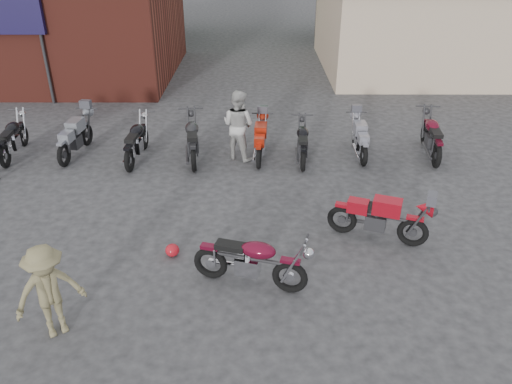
{
  "coord_description": "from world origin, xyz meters",
  "views": [
    {
      "loc": [
        0.56,
        -7.25,
        5.61
      ],
      "look_at": [
        0.54,
        1.54,
        0.9
      ],
      "focal_mm": 35.0,
      "sensor_mm": 36.0,
      "label": 1
    }
  ],
  "objects_px": {
    "person_light": "(238,125)",
    "row_bike_6": "(360,137)",
    "row_bike_2": "(136,139)",
    "row_bike_5": "(303,141)",
    "row_bike_4": "(261,139)",
    "vintage_motorcycle": "(252,258)",
    "person_tan": "(49,292)",
    "row_bike_0": "(13,136)",
    "sportbike": "(380,215)",
    "helmet": "(172,250)",
    "row_bike_1": "(75,135)",
    "row_bike_7": "(432,134)",
    "row_bike_3": "(192,137)"
  },
  "relations": [
    {
      "from": "row_bike_0",
      "to": "row_bike_5",
      "type": "distance_m",
      "value": 7.85
    },
    {
      "from": "row_bike_6",
      "to": "row_bike_5",
      "type": "bearing_deg",
      "value": 101.51
    },
    {
      "from": "row_bike_3",
      "to": "row_bike_4",
      "type": "relative_size",
      "value": 1.14
    },
    {
      "from": "person_light",
      "to": "row_bike_2",
      "type": "relative_size",
      "value": 0.93
    },
    {
      "from": "helmet",
      "to": "row_bike_3",
      "type": "bearing_deg",
      "value": 91.4
    },
    {
      "from": "row_bike_4",
      "to": "vintage_motorcycle",
      "type": "bearing_deg",
      "value": -178.05
    },
    {
      "from": "person_tan",
      "to": "row_bike_3",
      "type": "xyz_separation_m",
      "value": [
        1.37,
        6.59,
        -0.17
      ]
    },
    {
      "from": "sportbike",
      "to": "row_bike_4",
      "type": "xyz_separation_m",
      "value": [
        -2.34,
        4.04,
        -0.02
      ]
    },
    {
      "from": "row_bike_5",
      "to": "person_tan",
      "type": "bearing_deg",
      "value": 149.31
    },
    {
      "from": "helmet",
      "to": "row_bike_1",
      "type": "height_order",
      "value": "row_bike_1"
    },
    {
      "from": "person_tan",
      "to": "row_bike_0",
      "type": "bearing_deg",
      "value": 83.92
    },
    {
      "from": "row_bike_0",
      "to": "helmet",
      "type": "bearing_deg",
      "value": -138.34
    },
    {
      "from": "row_bike_2",
      "to": "row_bike_4",
      "type": "height_order",
      "value": "row_bike_2"
    },
    {
      "from": "person_tan",
      "to": "row_bike_4",
      "type": "xyz_separation_m",
      "value": [
        3.19,
        6.66,
        -0.25
      ]
    },
    {
      "from": "person_light",
      "to": "row_bike_6",
      "type": "height_order",
      "value": "person_light"
    },
    {
      "from": "row_bike_7",
      "to": "helmet",
      "type": "bearing_deg",
      "value": 132.71
    },
    {
      "from": "helmet",
      "to": "row_bike_1",
      "type": "relative_size",
      "value": 0.13
    },
    {
      "from": "row_bike_0",
      "to": "row_bike_5",
      "type": "height_order",
      "value": "row_bike_0"
    },
    {
      "from": "person_tan",
      "to": "row_bike_2",
      "type": "distance_m",
      "value": 6.54
    },
    {
      "from": "row_bike_2",
      "to": "row_bike_6",
      "type": "xyz_separation_m",
      "value": [
        6.03,
        0.31,
        -0.05
      ]
    },
    {
      "from": "row_bike_1",
      "to": "row_bike_5",
      "type": "relative_size",
      "value": 1.06
    },
    {
      "from": "row_bike_0",
      "to": "row_bike_2",
      "type": "distance_m",
      "value": 3.41
    },
    {
      "from": "vintage_motorcycle",
      "to": "row_bike_6",
      "type": "xyz_separation_m",
      "value": [
        2.89,
        5.68,
        -0.04
      ]
    },
    {
      "from": "person_tan",
      "to": "row_bike_5",
      "type": "xyz_separation_m",
      "value": [
        4.31,
        6.52,
        -0.25
      ]
    },
    {
      "from": "person_light",
      "to": "vintage_motorcycle",
      "type": "bearing_deg",
      "value": 125.38
    },
    {
      "from": "row_bike_2",
      "to": "row_bike_3",
      "type": "relative_size",
      "value": 0.95
    },
    {
      "from": "row_bike_0",
      "to": "row_bike_7",
      "type": "distance_m",
      "value": 11.38
    },
    {
      "from": "row_bike_4",
      "to": "row_bike_3",
      "type": "bearing_deg",
      "value": 96.09
    },
    {
      "from": "person_tan",
      "to": "row_bike_0",
      "type": "xyz_separation_m",
      "value": [
        -3.53,
        6.76,
        -0.22
      ]
    },
    {
      "from": "helmet",
      "to": "row_bike_5",
      "type": "bearing_deg",
      "value": 57.71
    },
    {
      "from": "row_bike_0",
      "to": "row_bike_5",
      "type": "relative_size",
      "value": 1.06
    },
    {
      "from": "helmet",
      "to": "row_bike_5",
      "type": "relative_size",
      "value": 0.14
    },
    {
      "from": "vintage_motorcycle",
      "to": "person_light",
      "type": "height_order",
      "value": "person_light"
    },
    {
      "from": "helmet",
      "to": "row_bike_0",
      "type": "distance_m",
      "value": 6.9
    },
    {
      "from": "row_bike_1",
      "to": "row_bike_7",
      "type": "height_order",
      "value": "row_bike_7"
    },
    {
      "from": "sportbike",
      "to": "row_bike_4",
      "type": "distance_m",
      "value": 4.67
    },
    {
      "from": "sportbike",
      "to": "row_bike_2",
      "type": "distance_m",
      "value": 6.87
    },
    {
      "from": "person_tan",
      "to": "row_bike_5",
      "type": "relative_size",
      "value": 0.84
    },
    {
      "from": "sportbike",
      "to": "row_bike_5",
      "type": "relative_size",
      "value": 1.03
    },
    {
      "from": "row_bike_2",
      "to": "row_bike_5",
      "type": "height_order",
      "value": "row_bike_2"
    },
    {
      "from": "person_light",
      "to": "row_bike_3",
      "type": "xyz_separation_m",
      "value": [
        -1.23,
        -0.04,
        -0.32
      ]
    },
    {
      "from": "row_bike_6",
      "to": "person_light",
      "type": "bearing_deg",
      "value": 93.86
    },
    {
      "from": "row_bike_0",
      "to": "row_bike_7",
      "type": "relative_size",
      "value": 0.94
    },
    {
      "from": "person_light",
      "to": "row_bike_0",
      "type": "xyz_separation_m",
      "value": [
        -6.13,
        0.13,
        -0.36
      ]
    },
    {
      "from": "vintage_motorcycle",
      "to": "row_bike_0",
      "type": "bearing_deg",
      "value": 155.27
    },
    {
      "from": "row_bike_6",
      "to": "helmet",
      "type": "bearing_deg",
      "value": 137.63
    },
    {
      "from": "row_bike_6",
      "to": "sportbike",
      "type": "bearing_deg",
      "value": 175.25
    },
    {
      "from": "row_bike_1",
      "to": "person_light",
      "type": "bearing_deg",
      "value": -86.26
    },
    {
      "from": "person_tan",
      "to": "row_bike_3",
      "type": "height_order",
      "value": "person_tan"
    },
    {
      "from": "vintage_motorcycle",
      "to": "sportbike",
      "type": "xyz_separation_m",
      "value": [
        2.52,
        1.46,
        -0.02
      ]
    }
  ]
}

